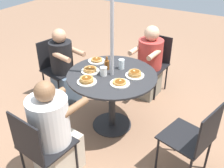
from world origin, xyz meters
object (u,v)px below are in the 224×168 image
pancake_plate_e (87,80)px  patio_table (112,85)px  diner_north (54,135)px  patio_chair_east (194,137)px  diner_west (64,69)px  pancake_plate_c (90,70)px  patio_chair_north (40,145)px  pancake_plate_d (135,74)px  pancake_plate_b (97,60)px  patio_chair_south (154,60)px  drinking_glass_a (121,64)px  coffee_cup (104,71)px  pancake_plate_a (120,83)px  patio_chair_west (56,65)px  diner_south (149,65)px  syrup_bottle (107,64)px

pancake_plate_e → patio_table: bearing=153.9°
diner_north → pancake_plate_e: 0.70m
patio_chair_east → diner_west: 2.08m
diner_north → pancake_plate_c: (-0.87, -0.15, 0.28)m
patio_chair_north → patio_chair_east: same height
pancake_plate_d → diner_west: bearing=-95.6°
patio_chair_east → pancake_plate_b: 1.54m
patio_chair_south → diner_west: 1.37m
patio_chair_north → pancake_plate_b: 1.36m
drinking_glass_a → patio_table: bearing=-7.4°
patio_table → diner_north: diner_north is taller
pancake_plate_b → pancake_plate_c: bearing=17.1°
pancake_plate_d → coffee_cup: (0.16, -0.32, 0.03)m
pancake_plate_c → pancake_plate_d: bearing=108.4°
coffee_cup → pancake_plate_d: bearing=116.9°
pancake_plate_a → pancake_plate_e: (0.15, -0.34, 0.01)m
diner_north → drinking_glass_a: (-1.13, 0.14, 0.32)m
pancake_plate_c → pancake_plate_e: size_ratio=1.00×
patio_chair_north → patio_chair_west: 1.67m
pancake_plate_e → pancake_plate_c: bearing=-154.4°
patio_table → pancake_plate_d: 0.32m
diner_west → pancake_plate_c: bearing=79.8°
patio_table → patio_chair_west: 1.13m
patio_chair_south → coffee_cup: bearing=86.8°
patio_table → patio_chair_north: 1.13m
coffee_cup → patio_chair_north: bearing=-3.3°
pancake_plate_d → drinking_glass_a: bearing=-111.9°
pancake_plate_b → pancake_plate_c: size_ratio=1.00×
diner_south → pancake_plate_d: bearing=106.1°
patio_chair_south → pancake_plate_d: (1.03, 0.16, 0.28)m
patio_chair_north → patio_chair_south: same height
drinking_glass_a → patio_chair_north: bearing=-6.9°
pancake_plate_b → syrup_bottle: syrup_bottle is taller
patio_chair_north → pancake_plate_e: 0.86m
coffee_cup → pancake_plate_e: bearing=-17.9°
patio_chair_south → pancake_plate_e: size_ratio=3.92×
diner_south → syrup_bottle: diner_south is taller
diner_south → coffee_cup: diner_south is taller
pancake_plate_d → pancake_plate_e: pancake_plate_d is taller
pancake_plate_d → coffee_cup: size_ratio=2.11×
diner_west → drinking_glass_a: diner_west is taller
patio_chair_south → pancake_plate_e: (1.43, -0.24, 0.28)m
diner_north → drinking_glass_a: size_ratio=9.16×
drinking_glass_a → diner_north: bearing=-6.9°
patio_table → coffee_cup: (0.07, -0.07, 0.20)m
coffee_cup → patio_chair_east: bearing=79.2°
patio_chair_south → diner_west: (0.91, -1.02, -0.00)m
syrup_bottle → coffee_cup: syrup_bottle is taller
pancake_plate_c → drinking_glass_a: 0.39m
pancake_plate_a → pancake_plate_d: (-0.25, 0.06, 0.01)m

